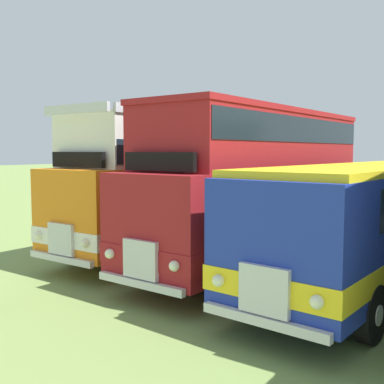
{
  "coord_description": "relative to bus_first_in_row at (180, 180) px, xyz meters",
  "views": [
    {
      "loc": [
        0.18,
        -11.66,
        3.33
      ],
      "look_at": [
        -8.82,
        -0.12,
        2.03
      ],
      "focal_mm": 43.59,
      "sensor_mm": 36.0,
      "label": 1
    }
  ],
  "objects": [
    {
      "name": "bus_second_in_row",
      "position": [
        3.28,
        -0.33,
        0.11
      ],
      "size": [
        2.76,
        10.01,
        4.49
      ],
      "color": "maroon",
      "rests_on": "ground"
    },
    {
      "name": "bus_first_in_row",
      "position": [
        0.0,
        0.0,
        0.0
      ],
      "size": [
        3.0,
        10.02,
        4.52
      ],
      "color": "orange",
      "rests_on": "ground"
    },
    {
      "name": "bus_third_in_row",
      "position": [
        6.55,
        -0.39,
        -0.6
      ],
      "size": [
        2.78,
        10.67,
        2.99
      ],
      "color": "#1E339E",
      "rests_on": "ground"
    }
  ]
}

